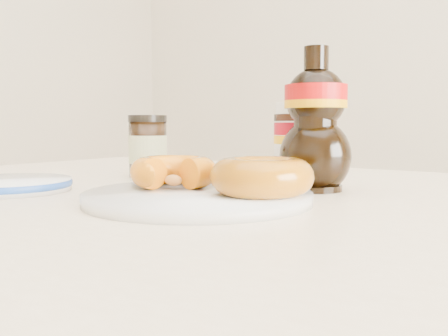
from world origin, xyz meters
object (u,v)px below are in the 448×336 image
Objects in this scene: dining_table at (268,267)px; dark_jar at (148,147)px; donut_bitten at (174,172)px; blue_rim_saucer at (9,184)px; nutella_jar at (303,140)px; donut_whole at (262,176)px; syrup_bottle at (315,119)px; plate at (198,197)px.

dining_table is 0.33m from dark_jar.
donut_bitten is 0.23m from blue_rim_saucer.
nutella_jar reaches higher than dark_jar.
nutella_jar reaches higher than blue_rim_saucer.
syrup_bottle reaches higher than donut_whole.
dark_jar is at bearing -179.80° from syrup_bottle.
dining_table is 13.54× the size of donut_bitten.
dark_jar is 0.64× the size of blue_rim_saucer.
donut_whole reaches higher than blue_rim_saucer.
nutella_jar is (-0.03, 0.15, 0.15)m from dining_table.
dining_table is at bearing 24.85° from blue_rim_saucer.
donut_bitten is 0.12m from donut_whole.
dark_jar reaches higher than donut_whole.
plate is at bearing -94.17° from nutella_jar.
syrup_bottle is 1.17× the size of blue_rim_saucer.
blue_rim_saucer reaches higher than dining_table.
blue_rim_saucer is (-0.32, -0.24, -0.08)m from syrup_bottle.
blue_rim_saucer is (-0.02, -0.23, -0.04)m from dark_jar.
syrup_bottle is 1.83× the size of dark_jar.
donut_bitten is (-0.05, 0.02, 0.02)m from plate.
donut_whole is (0.12, 0.00, 0.00)m from donut_bitten.
nutella_jar is 0.41m from blue_rim_saucer.
nutella_jar is at bearing 12.57° from dark_jar.
nutella_jar reaches higher than donut_bitten.
donut_bitten is at bearing -38.80° from dark_jar.
plate is 0.06m from donut_bitten.
plate is at bearing -35.16° from dark_jar.
donut_whole is 0.34m from blue_rim_saucer.
donut_bitten reaches higher than dining_table.
syrup_bottle is 0.41m from blue_rim_saucer.
blue_rim_saucer is at bearing -145.43° from donut_bitten.
donut_bitten is at bearing -107.35° from nutella_jar.
donut_whole is at bearing 15.14° from plate.
dark_jar is (-0.25, -0.06, -0.01)m from nutella_jar.
plate is at bearing -121.83° from dining_table.
donut_whole reaches higher than donut_bitten.
donut_bitten is 0.65× the size of blue_rim_saucer.
plate reaches higher than dining_table.
blue_rim_saucer is at bearing -133.54° from nutella_jar.
dining_table is 0.35m from blue_rim_saucer.
plate is (-0.05, -0.07, 0.09)m from dining_table.
dining_table is 12.75× the size of donut_whole.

